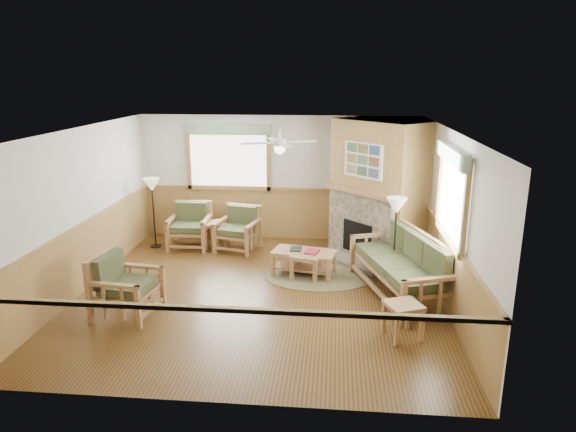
# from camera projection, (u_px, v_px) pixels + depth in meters

# --- Properties ---
(floor) EXTENTS (6.00, 6.00, 0.01)m
(floor) POSITION_uv_depth(u_px,v_px,m) (260.00, 293.00, 8.60)
(floor) COLOR #543717
(floor) RESTS_ON ground
(ceiling) EXTENTS (6.00, 6.00, 0.01)m
(ceiling) POSITION_uv_depth(u_px,v_px,m) (258.00, 130.00, 7.87)
(ceiling) COLOR white
(ceiling) RESTS_ON floor
(wall_back) EXTENTS (6.00, 0.02, 2.70)m
(wall_back) POSITION_uv_depth(u_px,v_px,m) (279.00, 178.00, 11.11)
(wall_back) COLOR silver
(wall_back) RESTS_ON floor
(wall_front) EXTENTS (6.00, 0.02, 2.70)m
(wall_front) POSITION_uv_depth(u_px,v_px,m) (217.00, 291.00, 5.36)
(wall_front) COLOR silver
(wall_front) RESTS_ON floor
(wall_left) EXTENTS (0.02, 6.00, 2.70)m
(wall_left) POSITION_uv_depth(u_px,v_px,m) (80.00, 211.00, 8.50)
(wall_left) COLOR silver
(wall_left) RESTS_ON floor
(wall_right) EXTENTS (0.02, 6.00, 2.70)m
(wall_right) POSITION_uv_depth(u_px,v_px,m) (450.00, 220.00, 7.97)
(wall_right) COLOR silver
(wall_right) RESTS_ON floor
(wainscot) EXTENTS (6.00, 6.00, 1.10)m
(wainscot) POSITION_uv_depth(u_px,v_px,m) (260.00, 262.00, 8.45)
(wainscot) COLOR olive
(wainscot) RESTS_ON floor
(fireplace) EXTENTS (3.11, 3.11, 2.70)m
(fireplace) POSITION_uv_depth(u_px,v_px,m) (378.00, 190.00, 10.02)
(fireplace) COLOR olive
(fireplace) RESTS_ON floor
(window_back) EXTENTS (1.90, 0.16, 1.50)m
(window_back) POSITION_uv_depth(u_px,v_px,m) (227.00, 123.00, 10.86)
(window_back) COLOR white
(window_back) RESTS_ON wall_back
(window_right) EXTENTS (0.16, 1.90, 1.50)m
(window_right) POSITION_uv_depth(u_px,v_px,m) (457.00, 146.00, 7.46)
(window_right) COLOR white
(window_right) RESTS_ON wall_right
(ceiling_fan) EXTENTS (1.59, 1.59, 0.36)m
(ceiling_fan) POSITION_uv_depth(u_px,v_px,m) (279.00, 131.00, 8.15)
(ceiling_fan) COLOR white
(ceiling_fan) RESTS_ON ceiling
(sofa) EXTENTS (2.40, 1.56, 1.03)m
(sofa) POSITION_uv_depth(u_px,v_px,m) (399.00, 265.00, 8.43)
(sofa) COLOR #9F754A
(sofa) RESTS_ON floor
(armchair_back_left) EXTENTS (0.84, 0.84, 0.92)m
(armchair_back_left) POSITION_uv_depth(u_px,v_px,m) (189.00, 226.00, 10.75)
(armchair_back_left) COLOR #9F754A
(armchair_back_left) RESTS_ON floor
(armchair_back_right) EXTENTS (0.95, 0.95, 0.89)m
(armchair_back_right) POSITION_uv_depth(u_px,v_px,m) (237.00, 229.00, 10.59)
(armchair_back_right) COLOR #9F754A
(armchair_back_right) RESTS_ON floor
(armchair_left) EXTENTS (0.95, 0.95, 0.95)m
(armchair_left) POSITION_uv_depth(u_px,v_px,m) (127.00, 285.00, 7.71)
(armchair_left) COLOR #9F754A
(armchair_left) RESTS_ON floor
(coffee_table) EXTENTS (1.21, 0.78, 0.45)m
(coffee_table) POSITION_uv_depth(u_px,v_px,m) (304.00, 263.00, 9.32)
(coffee_table) COLOR #9F754A
(coffee_table) RESTS_ON floor
(end_table_chairs) EXTENTS (0.62, 0.61, 0.54)m
(end_table_chairs) POSITION_uv_depth(u_px,v_px,m) (214.00, 235.00, 10.80)
(end_table_chairs) COLOR #9F754A
(end_table_chairs) RESTS_ON floor
(end_table_sofa) EXTENTS (0.59, 0.58, 0.51)m
(end_table_sofa) POSITION_uv_depth(u_px,v_px,m) (403.00, 321.00, 7.08)
(end_table_sofa) COLOR #9F754A
(end_table_sofa) RESTS_ON floor
(footstool) EXTENTS (0.61, 0.61, 0.44)m
(footstool) POSITION_uv_depth(u_px,v_px,m) (307.00, 266.00, 9.19)
(footstool) COLOR #9F754A
(footstool) RESTS_ON floor
(braided_rug) EXTENTS (2.00, 2.00, 0.01)m
(braided_rug) POSITION_uv_depth(u_px,v_px,m) (317.00, 277.00, 9.24)
(braided_rug) COLOR brown
(braided_rug) RESTS_ON floor
(floor_lamp_left) EXTENTS (0.39, 0.39, 1.48)m
(floor_lamp_left) POSITION_uv_depth(u_px,v_px,m) (154.00, 213.00, 10.68)
(floor_lamp_left) COLOR black
(floor_lamp_left) RESTS_ON floor
(floor_lamp_right) EXTENTS (0.41, 0.41, 1.53)m
(floor_lamp_right) POSITION_uv_depth(u_px,v_px,m) (395.00, 240.00, 8.85)
(floor_lamp_right) COLOR black
(floor_lamp_right) RESTS_ON floor
(book_red) EXTENTS (0.28, 0.34, 0.03)m
(book_red) POSITION_uv_depth(u_px,v_px,m) (312.00, 251.00, 9.19)
(book_red) COLOR maroon
(book_red) RESTS_ON coffee_table
(book_dark) EXTENTS (0.21, 0.27, 0.03)m
(book_dark) POSITION_uv_depth(u_px,v_px,m) (296.00, 248.00, 9.34)
(book_dark) COLOR black
(book_dark) RESTS_ON coffee_table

